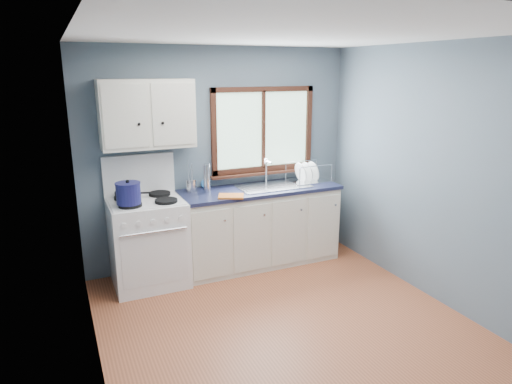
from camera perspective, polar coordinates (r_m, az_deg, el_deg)
name	(u,v)px	position (r m, az deg, el deg)	size (l,w,h in m)	color
floor	(292,332)	(4.24, 4.56, -17.02)	(3.20, 3.60, 0.02)	#A55735
ceiling	(299,32)	(3.61, 5.43, 19.28)	(3.20, 3.60, 0.02)	white
wall_back	(220,157)	(5.34, -4.50, 4.33)	(3.20, 0.02, 2.50)	slate
wall_front	(484,289)	(2.42, 26.59, -10.83)	(3.20, 0.02, 2.50)	slate
wall_left	(87,221)	(3.29, -20.41, -3.42)	(0.02, 3.60, 2.50)	slate
wall_right	(443,177)	(4.71, 22.37, 1.77)	(0.02, 3.60, 2.50)	slate
gas_range	(148,240)	(5.00, -13.34, -5.83)	(0.76, 0.69, 1.36)	white
base_cabinets	(259,230)	(5.41, 0.39, -4.73)	(1.85, 0.60, 0.88)	silver
countertop	(259,190)	(5.26, 0.40, 0.30)	(1.89, 0.64, 0.04)	black
sink	(273,191)	(5.35, 2.15, 0.08)	(0.84, 0.46, 0.44)	silver
window	(263,136)	(5.47, 0.91, 7.02)	(1.36, 0.10, 1.03)	#9EC6A8
upper_cabinets	(147,114)	(4.87, -13.46, 9.46)	(0.95, 0.35, 0.70)	silver
skillet	(127,194)	(4.97, -15.84, -0.19)	(0.38, 0.30, 0.05)	black
stockpot	(128,193)	(4.65, -15.67, -0.11)	(0.32, 0.32, 0.24)	#15164B
utensil_crock	(191,185)	(5.12, -8.08, 0.83)	(0.13, 0.13, 0.36)	silver
thermos	(207,178)	(5.07, -6.18, 1.74)	(0.07, 0.07, 0.32)	silver
soap_bottle	(205,177)	(5.23, -6.40, 1.84)	(0.10, 0.10, 0.27)	#307AC1
dish_towel	(231,196)	(4.89, -3.13, -0.52)	(0.27, 0.19, 0.02)	#C56322
dish_rack	(308,176)	(5.58, 6.47, 1.95)	(0.48, 0.37, 0.24)	silver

